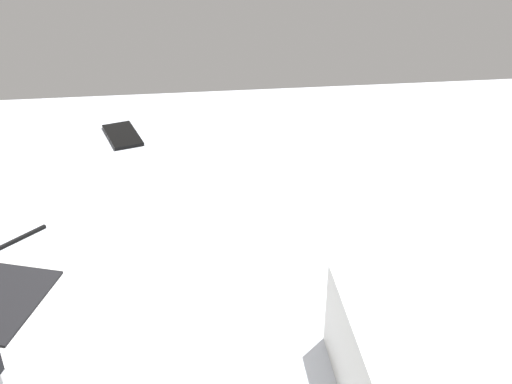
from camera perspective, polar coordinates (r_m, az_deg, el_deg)
bed_mattress at (r=122.41cm, az=5.79°, el=-6.33°), size 180.00×140.00×18.00cm
cell_phone at (r=153.01cm, az=-11.95°, el=5.04°), size 10.62×15.38×0.80cm
charger_cable at (r=118.19cm, az=-21.85°, el=-4.60°), size 12.76×12.12×0.60cm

